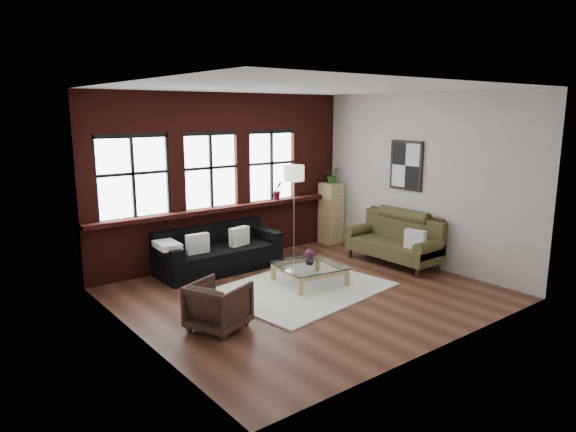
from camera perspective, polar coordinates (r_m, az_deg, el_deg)
floor at (r=8.32m, az=2.03°, el=-8.52°), size 5.50×5.50×0.00m
ceiling at (r=7.83m, az=2.20°, el=14.06°), size 5.50×5.50×0.00m
wall_back at (r=9.94m, az=-7.24°, el=4.20°), size 5.50×0.00×5.50m
wall_front at (r=6.25m, az=17.04°, el=-0.55°), size 5.50×0.00×5.50m
wall_left at (r=6.52m, az=-16.70°, el=-0.05°), size 0.00×5.00×5.00m
wall_right at (r=9.90m, az=14.40°, el=3.90°), size 0.00×5.00×5.00m
brick_backwall at (r=9.89m, az=-7.07°, el=4.17°), size 5.50×0.12×3.20m
sill_ledge at (r=9.90m, az=-6.72°, el=0.90°), size 5.50×0.30×0.08m
window_left at (r=9.09m, az=-16.90°, el=4.07°), size 1.38×0.10×1.50m
window_mid at (r=9.73m, az=-8.63°, el=4.89°), size 1.38×0.10×1.50m
window_right at (r=10.48m, az=-1.94°, el=5.49°), size 1.38×0.10×1.50m
wall_poster at (r=10.03m, az=13.01°, el=5.50°), size 0.05×0.74×0.94m
shag_rug at (r=8.47m, az=1.47°, el=-8.07°), size 2.89×2.40×0.03m
dark_sofa at (r=9.43m, az=-7.67°, el=-3.61°), size 2.26×0.91×0.82m
pillow_a at (r=9.07m, az=-10.01°, el=-3.04°), size 0.41×0.16×0.34m
pillow_b at (r=9.48m, az=-5.44°, el=-2.26°), size 0.42×0.21×0.34m
vintage_settee at (r=9.88m, az=11.57°, el=-2.46°), size 0.84×1.89×1.01m
pillow_settee at (r=9.44m, az=13.95°, el=-2.55°), size 0.20×0.40×0.34m
armchair at (r=6.98m, az=-7.74°, el=-9.84°), size 0.92×0.91×0.65m
coffee_table at (r=8.69m, az=2.41°, el=-6.51°), size 1.16×1.16×0.34m
vase at (r=8.62m, az=2.42°, el=-4.93°), size 0.18×0.18×0.16m
flowers at (r=8.59m, az=2.43°, el=-4.22°), size 0.16×0.16×0.16m
drawer_chest at (r=11.28m, az=4.79°, el=0.32°), size 0.41×0.41×1.33m
potted_plant_top at (r=11.15m, az=4.87°, el=4.54°), size 0.38×0.35×0.34m
floor_lamp at (r=10.07m, az=0.66°, el=0.88°), size 0.40×0.40×1.98m
sill_plant at (r=10.48m, az=-1.19°, el=2.87°), size 0.22×0.19×0.39m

